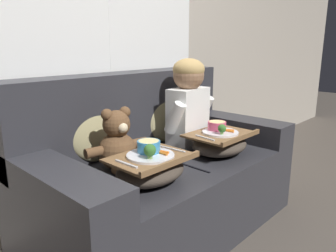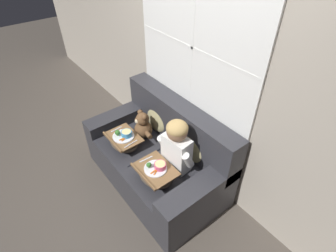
% 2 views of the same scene
% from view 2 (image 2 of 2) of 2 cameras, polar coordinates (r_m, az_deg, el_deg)
% --- Properties ---
extents(ground_plane, '(14.00, 14.00, 0.00)m').
position_cam_2_polar(ground_plane, '(3.22, -2.66, -11.47)').
color(ground_plane, '#4C443D').
extents(wall_back_with_window, '(8.00, 0.08, 2.60)m').
position_cam_2_polar(wall_back_with_window, '(2.65, 5.81, 12.64)').
color(wall_back_with_window, '#A89E8E').
rests_on(wall_back_with_window, ground_plane).
extents(couch, '(1.63, 0.91, 0.95)m').
position_cam_2_polar(couch, '(2.99, -1.81, -6.75)').
color(couch, '#2D2D33').
rests_on(couch, ground_plane).
extents(throw_pillow_behind_child, '(0.40, 0.19, 0.41)m').
position_cam_2_polar(throw_pillow_behind_child, '(2.71, 5.20, -3.95)').
color(throw_pillow_behind_child, tan).
rests_on(throw_pillow_behind_child, couch).
extents(throw_pillow_behind_teddy, '(0.37, 0.18, 0.38)m').
position_cam_2_polar(throw_pillow_behind_teddy, '(3.06, -2.31, 2.04)').
color(throw_pillow_behind_teddy, tan).
rests_on(throw_pillow_behind_teddy, couch).
extents(child_figure, '(0.42, 0.21, 0.58)m').
position_cam_2_polar(child_figure, '(2.52, 1.90, -3.81)').
color(child_figure, white).
rests_on(child_figure, couch).
extents(teddy_bear, '(0.37, 0.26, 0.34)m').
position_cam_2_polar(teddy_bear, '(2.99, -5.52, -0.13)').
color(teddy_bear, brown).
rests_on(teddy_bear, couch).
extents(lap_tray_child, '(0.40, 0.31, 0.21)m').
position_cam_2_polar(lap_tray_child, '(2.58, -2.69, -10.17)').
color(lap_tray_child, '#473D33').
rests_on(lap_tray_child, child_figure).
extents(lap_tray_teddy, '(0.39, 0.30, 0.22)m').
position_cam_2_polar(lap_tray_teddy, '(2.94, -9.55, -3.11)').
color(lap_tray_teddy, '#473D33').
rests_on(lap_tray_teddy, teddy_bear).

